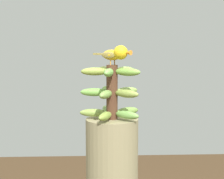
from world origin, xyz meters
name	(u,v)px	position (x,y,z in m)	size (l,w,h in m)	color
banana_bunch	(112,92)	(0.00, 0.00, 1.47)	(0.28, 0.28, 0.24)	#4C2D1E
perched_bird	(116,54)	(0.02, -0.01, 1.64)	(0.17, 0.16, 0.09)	#C68933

